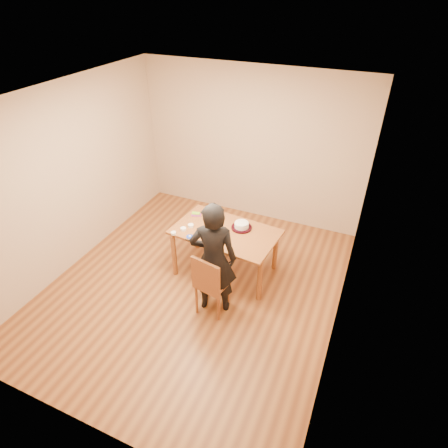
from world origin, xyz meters
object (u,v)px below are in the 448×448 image
at_px(cake, 242,225).
at_px(person, 213,259).
at_px(dining_table, 225,232).
at_px(dining_chair, 212,283).
at_px(cake_plate, 242,228).

height_order(cake, person, person).
height_order(dining_table, dining_chair, dining_table).
bearing_deg(person, dining_chair, 72.57).
relative_size(dining_table, person, 0.91).
relative_size(cake_plate, cake, 1.45).
height_order(cake_plate, person, person).
height_order(dining_chair, cake, cake).
bearing_deg(cake, person, -92.45).
bearing_deg(cake, dining_table, -139.99).
relative_size(dining_chair, cake, 1.83).
bearing_deg(dining_chair, dining_table, 111.94).
bearing_deg(dining_chair, person, 100.98).
bearing_deg(dining_table, person, -72.70).
bearing_deg(dining_chair, cake_plate, 98.65).
distance_m(dining_table, cake_plate, 0.25).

